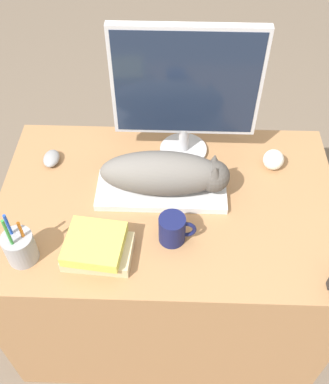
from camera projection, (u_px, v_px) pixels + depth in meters
name	position (u px, v px, depth m)	size (l,w,h in m)	color
desk	(168.00, 260.00, 1.75)	(1.13, 0.73, 0.72)	#9E7047
keyboard	(161.00, 191.00, 1.49)	(0.43, 0.16, 0.02)	silver
cat	(168.00, 174.00, 1.42)	(0.41, 0.14, 0.15)	#66605B
monitor	(186.00, 88.00, 1.42)	(0.48, 0.17, 0.49)	#B7B7BC
computer_mouse	(51.00, 158.00, 1.58)	(0.06, 0.08, 0.03)	gray
coffee_mug	(173.00, 229.00, 1.34)	(0.11, 0.08, 0.10)	#141947
pen_cup	(20.00, 247.00, 1.30)	(0.09, 0.09, 0.20)	#939399
baseball	(273.00, 160.00, 1.55)	(0.07, 0.07, 0.07)	silver
book_stack	(97.00, 248.00, 1.31)	(0.21, 0.18, 0.08)	#C6B284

